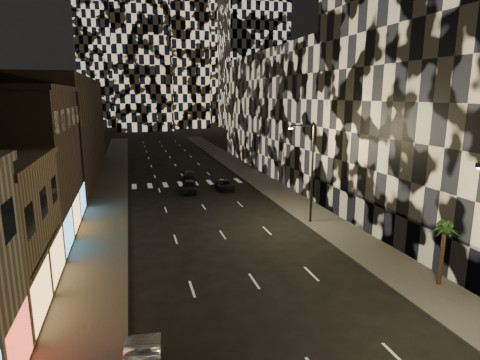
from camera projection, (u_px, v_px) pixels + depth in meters
sidewalk_left at (110, 187)px, 51.35m from camera, size 4.00×120.00×0.15m
sidewalk_right at (258, 179)px, 56.53m from camera, size 4.00×120.00×0.15m
curb_left at (127, 186)px, 51.89m from camera, size 0.20×120.00×0.15m
curb_right at (244, 180)px, 55.98m from camera, size 0.20×120.00×0.15m
retail_brown at (7, 166)px, 32.74m from camera, size 10.00×15.00×12.00m
retail_filler_left at (59, 128)px, 57.52m from camera, size 10.00×40.00×14.00m
midrise_right at (472, 103)px, 32.79m from camera, size 16.00×25.00×22.00m
midrise_base at (381, 222)px, 32.78m from camera, size 0.60×25.00×3.00m
midrise_filler_right at (305, 112)px, 63.86m from camera, size 16.00×40.00×18.00m
streetlight_far at (310, 167)px, 36.14m from camera, size 2.55×0.25×9.00m
car_dark_midlane at (190, 187)px, 48.78m from camera, size 2.35×4.61×1.50m
car_dark_oncoming at (189, 175)px, 56.00m from camera, size 2.36×4.67×1.30m
car_dark_rightlane at (225, 185)px, 50.26m from camera, size 2.21×4.36×1.18m
palm_tree at (444, 233)px, 24.28m from camera, size 2.06×2.07×4.07m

